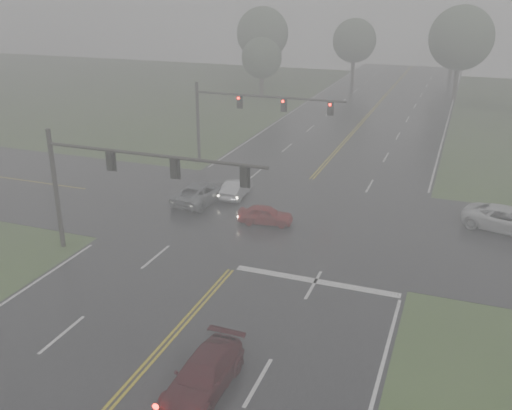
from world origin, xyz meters
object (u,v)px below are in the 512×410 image
at_px(sedan_maroon, 204,390).
at_px(car_grey, 201,202).
at_px(sedan_red, 265,224).
at_px(pickup_white, 506,231).
at_px(sedan_silver, 236,197).
at_px(signal_gantry_far, 241,110).
at_px(signal_gantry_near, 114,173).

relative_size(sedan_maroon, car_grey, 0.92).
relative_size(sedan_maroon, sedan_red, 1.33).
distance_m(sedan_red, car_grey, 5.80).
bearing_deg(sedan_red, pickup_white, -83.43).
xyz_separation_m(sedan_maroon, sedan_red, (-3.17, 15.69, 0.00)).
height_order(sedan_silver, signal_gantry_far, signal_gantry_far).
distance_m(sedan_red, signal_gantry_near, 10.48).
relative_size(sedan_red, signal_gantry_near, 0.27).
bearing_deg(sedan_maroon, signal_gantry_far, 109.62).
bearing_deg(car_grey, sedan_maroon, 121.79).
relative_size(pickup_white, signal_gantry_far, 0.42).
bearing_deg(pickup_white, signal_gantry_far, 86.99).
bearing_deg(car_grey, signal_gantry_far, -81.00).
height_order(sedan_maroon, sedan_red, sedan_maroon).
bearing_deg(sedan_silver, signal_gantry_far, -74.48).
distance_m(sedan_silver, signal_gantry_near, 12.28).
xyz_separation_m(sedan_silver, car_grey, (-1.87, -1.85, 0.00)).
relative_size(pickup_white, signal_gantry_near, 0.41).
bearing_deg(signal_gantry_far, signal_gantry_near, -89.99).
bearing_deg(sedan_red, sedan_maroon, -178.06).
height_order(sedan_red, pickup_white, pickup_white).
distance_m(pickup_white, signal_gantry_near, 23.52).
xyz_separation_m(car_grey, signal_gantry_near, (-0.47, -9.19, 4.85)).
xyz_separation_m(sedan_maroon, signal_gantry_near, (-9.08, 8.52, 4.85)).
relative_size(car_grey, pickup_white, 0.96).
height_order(sedan_red, signal_gantry_near, signal_gantry_near).
height_order(sedan_maroon, pickup_white, pickup_white).
bearing_deg(sedan_red, signal_gantry_far, 19.32).
distance_m(sedan_red, signal_gantry_far, 13.15).
height_order(sedan_red, sedan_silver, sedan_silver).
xyz_separation_m(sedan_red, signal_gantry_far, (-5.91, 10.76, 4.72)).
xyz_separation_m(car_grey, signal_gantry_far, (-0.48, 8.74, 4.72)).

